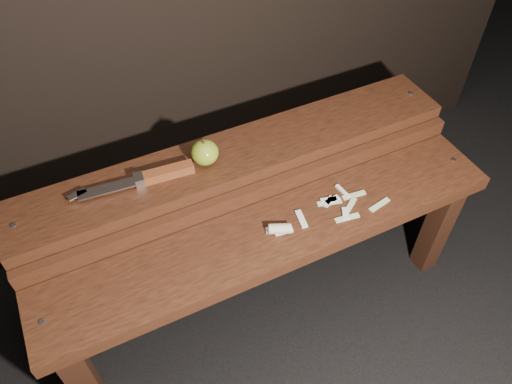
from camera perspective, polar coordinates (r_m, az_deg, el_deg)
name	(u,v)px	position (r m, az deg, el deg)	size (l,w,h in m)	color
ground	(264,301)	(1.60, 0.97, -12.33)	(60.00, 60.00, 0.00)	black
bench_front_tier	(277,249)	(1.27, 2.41, -6.55)	(1.20, 0.20, 0.42)	black
bench_rear_tier	(239,175)	(1.36, -1.96, 1.95)	(1.20, 0.21, 0.50)	black
apple	(205,152)	(1.26, -5.89, 4.52)	(0.07, 0.07, 0.08)	olive
knife	(153,176)	(1.24, -11.69, 1.75)	(0.31, 0.06, 0.03)	brown
apple_scraps	(308,217)	(1.25, 5.99, -2.91)	(0.34, 0.12, 0.03)	beige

